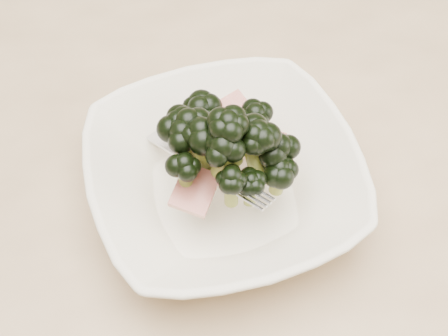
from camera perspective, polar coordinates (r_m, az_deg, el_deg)
The scene contains 2 objects.
dining_table at distance 0.71m, azimuth -3.04°, elevation -7.81°, with size 1.20×0.80×0.75m.
broccoli_dish at distance 0.60m, azimuth -0.01°, elevation -0.39°, with size 0.29×0.29×0.13m.
Camera 1 is at (-0.02, -0.33, 1.28)m, focal length 50.00 mm.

